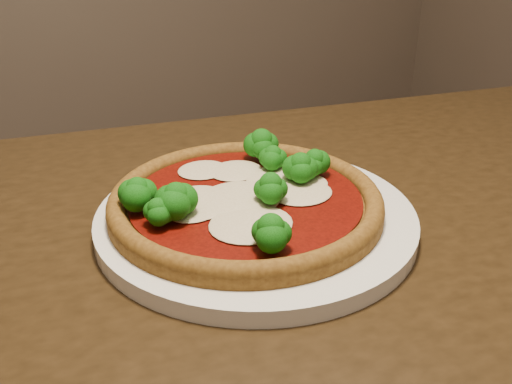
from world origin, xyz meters
TOP-DOWN VIEW (x-y plane):
  - dining_table at (-0.16, 0.18)m, footprint 1.47×1.13m
  - plate at (-0.12, 0.24)m, footprint 0.34×0.34m
  - pizza at (-0.13, 0.25)m, footprint 0.29×0.29m

SIDE VIEW (x-z plane):
  - dining_table at x=-0.16m, z-range 0.28..1.03m
  - plate at x=-0.12m, z-range 0.75..0.77m
  - pizza at x=-0.13m, z-range 0.75..0.81m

